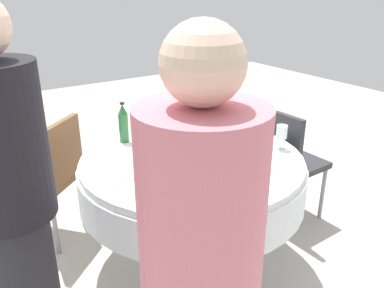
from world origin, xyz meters
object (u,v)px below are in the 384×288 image
object	(u,v)px
dining_table	(192,179)
plate_front	(221,174)
wine_glass_left	(282,132)
chair_near	(286,157)
bottle_amber_inner	(176,139)
bottle_brown_left	(166,163)
plate_far	(220,131)
bottle_green_west	(123,124)
wine_glass_near	(186,123)
wine_glass_rear	(208,138)
person_outer	(11,210)
chair_north	(52,171)
bottle_green_outer	(249,128)

from	to	relation	value
dining_table	plate_front	xyz separation A→B (m)	(0.01, 0.29, 0.16)
wine_glass_left	chair_near	world-z (taller)	wine_glass_left
bottle_amber_inner	bottle_brown_left	distance (m)	0.31
wine_glass_left	plate_far	distance (m)	0.46
bottle_amber_inner	bottle_green_west	xyz separation A→B (m)	(0.13, -0.42, -0.01)
wine_glass_near	bottle_amber_inner	bearing A→B (deg)	47.02
wine_glass_left	plate_front	bearing A→B (deg)	9.45
wine_glass_rear	wine_glass_near	distance (m)	0.28
wine_glass_left	person_outer	xyz separation A→B (m)	(1.54, 0.08, 0.03)
dining_table	bottle_brown_left	size ratio (longest dim) A/B	4.97
wine_glass_rear	plate_front	world-z (taller)	wine_glass_rear
bottle_brown_left	person_outer	xyz separation A→B (m)	(0.72, 0.06, 0.01)
dining_table	plate_front	bearing A→B (deg)	87.65
dining_table	chair_north	distance (m)	0.97
person_outer	dining_table	bearing A→B (deg)	-90.00
bottle_green_outer	person_outer	distance (m)	1.38
wine_glass_rear	bottle_green_west	bearing A→B (deg)	-53.81
wine_glass_near	plate_front	world-z (taller)	wine_glass_near
bottle_amber_inner	wine_glass_left	bearing A→B (deg)	160.43
plate_far	wine_glass_left	bearing A→B (deg)	108.21
wine_glass_left	person_outer	size ratio (longest dim) A/B	0.09
chair_near	chair_north	xyz separation A→B (m)	(1.47, -0.71, 0.00)
wine_glass_left	wine_glass_near	bearing A→B (deg)	-50.38
bottle_green_outer	chair_near	distance (m)	0.61
wine_glass_rear	wine_glass_near	world-z (taller)	wine_glass_near
wine_glass_left	chair_near	xyz separation A→B (m)	(-0.32, -0.23, -0.33)
wine_glass_rear	bottle_amber_inner	bearing A→B (deg)	-8.75
chair_north	chair_near	bearing A→B (deg)	-66.61
person_outer	plate_front	bearing A→B (deg)	-105.88
bottle_green_west	bottle_amber_inner	bearing A→B (deg)	107.25
wine_glass_rear	person_outer	xyz separation A→B (m)	(1.12, 0.27, 0.04)
bottle_green_west	wine_glass_near	bearing A→B (deg)	154.11
dining_table	wine_glass_left	xyz separation A→B (m)	(-0.51, 0.20, 0.26)
bottle_green_outer	wine_glass_near	size ratio (longest dim) A/B	1.99
bottle_green_outer	chair_north	world-z (taller)	bottle_green_outer
dining_table	plate_far	bearing A→B (deg)	-149.24
chair_north	bottle_amber_inner	bearing A→B (deg)	-94.05
plate_front	chair_near	size ratio (longest dim) A/B	0.25
wine_glass_left	person_outer	bearing A→B (deg)	3.04
wine_glass_near	plate_front	bearing A→B (deg)	75.36
dining_table	chair_north	bearing A→B (deg)	-49.07
wine_glass_left	wine_glass_near	world-z (taller)	wine_glass_left
plate_far	chair_north	distance (m)	1.15
dining_table	person_outer	distance (m)	1.10
bottle_brown_left	bottle_amber_inner	bearing A→B (deg)	-130.75
bottle_green_outer	plate_far	size ratio (longest dim) A/B	1.21
chair_near	bottle_amber_inner	bearing A→B (deg)	-91.09
chair_near	chair_north	bearing A→B (deg)	-117.41
bottle_amber_inner	person_outer	size ratio (longest dim) A/B	0.17
bottle_green_west	wine_glass_left	size ratio (longest dim) A/B	1.73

